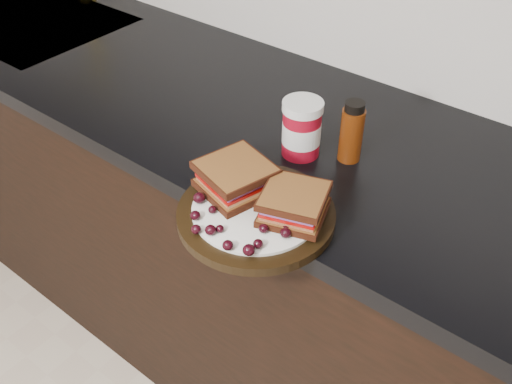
% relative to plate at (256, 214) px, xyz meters
% --- Properties ---
extents(base_cabinets, '(3.96, 0.58, 0.86)m').
position_rel_plate_xyz_m(base_cabinets, '(-0.01, 0.28, -0.48)').
color(base_cabinets, black).
rests_on(base_cabinets, ground_plane).
extents(countertop, '(3.98, 0.60, 0.04)m').
position_rel_plate_xyz_m(countertop, '(-0.01, 0.28, -0.03)').
color(countertop, black).
rests_on(countertop, base_cabinets).
extents(sink, '(0.50, 0.42, 0.16)m').
position_rel_plate_xyz_m(sink, '(-1.06, 0.28, -0.06)').
color(sink, '#B2B2B7').
rests_on(sink, countertop).
extents(plate, '(0.28, 0.28, 0.02)m').
position_rel_plate_xyz_m(plate, '(0.00, 0.00, 0.00)').
color(plate, black).
rests_on(plate, countertop).
extents(sandwich_left, '(0.15, 0.15, 0.05)m').
position_rel_plate_xyz_m(sandwich_left, '(-0.06, 0.02, 0.04)').
color(sandwich_left, brown).
rests_on(sandwich_left, plate).
extents(sandwich_right, '(0.14, 0.14, 0.05)m').
position_rel_plate_xyz_m(sandwich_right, '(0.06, 0.03, 0.04)').
color(sandwich_right, brown).
rests_on(sandwich_right, plate).
extents(grape_0, '(0.02, 0.02, 0.02)m').
position_rel_plate_xyz_m(grape_0, '(-0.09, -0.05, 0.03)').
color(grape_0, black).
rests_on(grape_0, plate).
extents(grape_1, '(0.01, 0.01, 0.01)m').
position_rel_plate_xyz_m(grape_1, '(-0.05, -0.06, 0.02)').
color(grape_1, black).
rests_on(grape_1, plate).
extents(grape_2, '(0.02, 0.02, 0.02)m').
position_rel_plate_xyz_m(grape_2, '(-0.06, -0.09, 0.02)').
color(grape_2, black).
rests_on(grape_2, plate).
extents(grape_3, '(0.02, 0.02, 0.02)m').
position_rel_plate_xyz_m(grape_3, '(-0.04, -0.11, 0.02)').
color(grape_3, black).
rests_on(grape_3, plate).
extents(grape_4, '(0.02, 0.02, 0.02)m').
position_rel_plate_xyz_m(grape_4, '(-0.02, -0.10, 0.02)').
color(grape_4, black).
rests_on(grape_4, plate).
extents(grape_5, '(0.01, 0.01, 0.01)m').
position_rel_plate_xyz_m(grape_5, '(-0.01, -0.08, 0.02)').
color(grape_5, black).
rests_on(grape_5, plate).
extents(grape_6, '(0.02, 0.02, 0.02)m').
position_rel_plate_xyz_m(grape_6, '(0.03, -0.11, 0.02)').
color(grape_6, black).
rests_on(grape_6, plate).
extents(grape_7, '(0.02, 0.02, 0.02)m').
position_rel_plate_xyz_m(grape_7, '(0.06, -0.10, 0.02)').
color(grape_7, black).
rests_on(grape_7, plate).
extents(grape_8, '(0.02, 0.02, 0.02)m').
position_rel_plate_xyz_m(grape_8, '(0.06, -0.07, 0.02)').
color(grape_8, black).
rests_on(grape_8, plate).
extents(grape_9, '(0.02, 0.02, 0.02)m').
position_rel_plate_xyz_m(grape_9, '(0.05, -0.04, 0.02)').
color(grape_9, black).
rests_on(grape_9, plate).
extents(grape_10, '(0.02, 0.02, 0.02)m').
position_rel_plate_xyz_m(grape_10, '(0.08, -0.03, 0.02)').
color(grape_10, black).
rests_on(grape_10, plate).
extents(grape_11, '(0.02, 0.02, 0.02)m').
position_rel_plate_xyz_m(grape_11, '(0.08, -0.02, 0.02)').
color(grape_11, black).
rests_on(grape_11, plate).
extents(grape_12, '(0.02, 0.02, 0.02)m').
position_rel_plate_xyz_m(grape_12, '(0.09, 0.01, 0.02)').
color(grape_12, black).
rests_on(grape_12, plate).
extents(grape_13, '(0.02, 0.02, 0.02)m').
position_rel_plate_xyz_m(grape_13, '(0.08, 0.04, 0.02)').
color(grape_13, black).
rests_on(grape_13, plate).
extents(grape_14, '(0.02, 0.02, 0.01)m').
position_rel_plate_xyz_m(grape_14, '(-0.05, 0.07, 0.02)').
color(grape_14, black).
rests_on(grape_14, plate).
extents(grape_15, '(0.02, 0.02, 0.02)m').
position_rel_plate_xyz_m(grape_15, '(-0.04, 0.03, 0.02)').
color(grape_15, black).
rests_on(grape_15, plate).
extents(grape_16, '(0.02, 0.02, 0.02)m').
position_rel_plate_xyz_m(grape_16, '(-0.07, 0.03, 0.02)').
color(grape_16, black).
rests_on(grape_16, plate).
extents(grape_17, '(0.02, 0.02, 0.02)m').
position_rel_plate_xyz_m(grape_17, '(-0.08, 0.01, 0.02)').
color(grape_17, black).
rests_on(grape_17, plate).
extents(grape_18, '(0.02, 0.02, 0.02)m').
position_rel_plate_xyz_m(grape_18, '(-0.10, -0.01, 0.02)').
color(grape_18, black).
rests_on(grape_18, plate).
extents(grape_19, '(0.02, 0.02, 0.02)m').
position_rel_plate_xyz_m(grape_19, '(-0.05, 0.06, 0.02)').
color(grape_19, black).
rests_on(grape_19, plate).
extents(grape_20, '(0.02, 0.02, 0.02)m').
position_rel_plate_xyz_m(grape_20, '(-0.06, 0.02, 0.02)').
color(grape_20, black).
rests_on(grape_20, plate).
extents(grape_21, '(0.02, 0.02, 0.01)m').
position_rel_plate_xyz_m(grape_21, '(-0.05, 0.01, 0.02)').
color(grape_21, black).
rests_on(grape_21, plate).
extents(condiment_jar, '(0.08, 0.08, 0.12)m').
position_rel_plate_xyz_m(condiment_jar, '(-0.05, 0.21, 0.05)').
color(condiment_jar, maroon).
rests_on(condiment_jar, countertop).
extents(oil_bottle, '(0.06, 0.06, 0.13)m').
position_rel_plate_xyz_m(oil_bottle, '(0.03, 0.26, 0.06)').
color(oil_bottle, '#4D1E07').
rests_on(oil_bottle, countertop).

